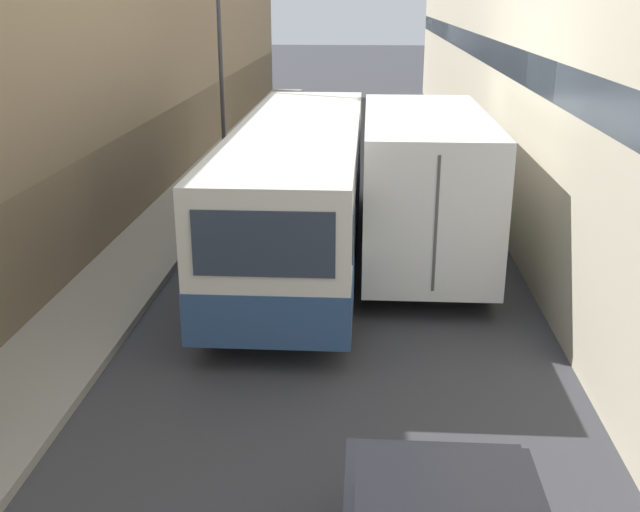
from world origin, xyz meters
name	(u,v)px	position (x,y,z in m)	size (l,w,h in m)	color
ground_plane	(334,263)	(0.00, 15.00, 0.00)	(150.00, 150.00, 0.00)	#38383D
sidewalk_left	(142,256)	(-4.13, 15.00, 0.07)	(1.77, 60.00, 0.14)	gray
building_left_shopfront	(37,137)	(-6.12, 15.00, 2.61)	(2.40, 60.00, 5.75)	#847056
bus	(299,187)	(-0.77, 15.49, 1.53)	(2.52, 11.07, 2.85)	silver
box_truck	(421,176)	(1.82, 15.96, 1.68)	(2.42, 8.46, 3.15)	silver
street_lamp	(219,18)	(-3.50, 21.50, 4.79)	(0.36, 0.80, 6.69)	#38383D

